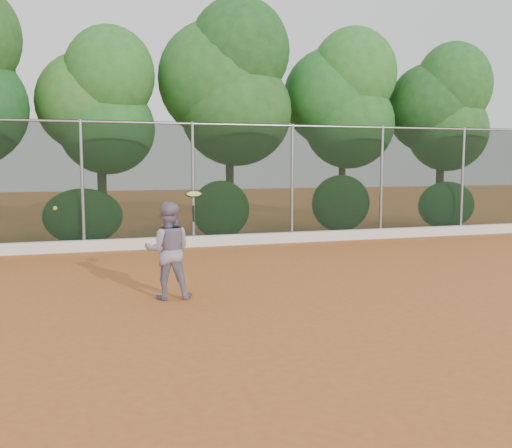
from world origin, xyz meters
name	(u,v)px	position (x,y,z in m)	size (l,w,h in m)	color
ground	(274,303)	(0.00, 0.00, 0.00)	(80.00, 80.00, 0.00)	#AF5E29
concrete_curb	(195,241)	(0.00, 6.82, 0.15)	(24.00, 0.20, 0.30)	silver
tennis_player	(168,251)	(-1.64, 0.89, 0.85)	(0.82, 0.64, 1.70)	gray
chainlink_fence	(193,181)	(0.00, 7.00, 1.86)	(24.09, 0.09, 3.50)	black
foliage_backdrop	(162,96)	(-0.55, 8.98, 4.40)	(23.70, 3.63, 7.55)	#472D1B
tennis_racket	(194,196)	(-1.19, 0.82, 1.79)	(0.35, 0.35, 0.56)	black
tennis_ball_in_flight	(55,208)	(-3.50, 1.44, 1.59)	(0.07, 0.07, 0.07)	#ADCC2E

